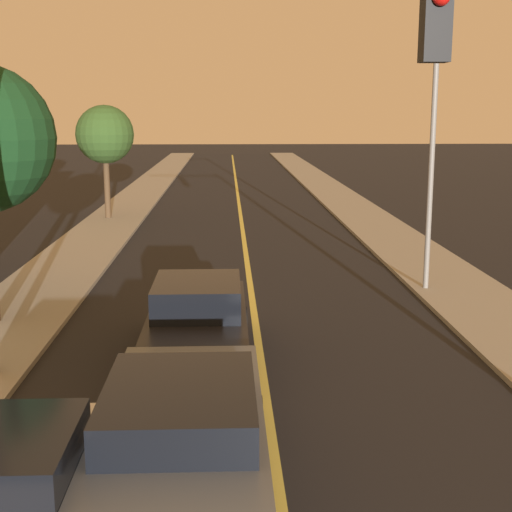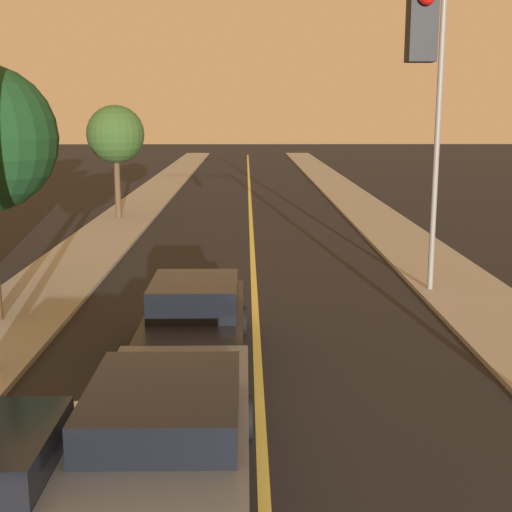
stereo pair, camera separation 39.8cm
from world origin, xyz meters
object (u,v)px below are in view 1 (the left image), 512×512
car_near_lane_front (182,439)px  streetlamp_right (416,97)px  car_near_lane_second (198,319)px  tree_left_far (105,135)px

car_near_lane_front → streetlamp_right: bearing=62.0°
car_near_lane_front → car_near_lane_second: size_ratio=1.17×
streetlamp_right → tree_left_far: 16.30m
car_near_lane_front → car_near_lane_second: car_near_lane_second is taller
car_near_lane_front → tree_left_far: bearing=101.3°
car_near_lane_second → car_near_lane_front: bearing=-90.0°
car_near_lane_front → car_near_lane_second: 5.04m
car_near_lane_second → tree_left_far: size_ratio=0.92×
streetlamp_right → tree_left_far: bearing=127.3°
car_near_lane_second → streetlamp_right: streetlamp_right is taller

